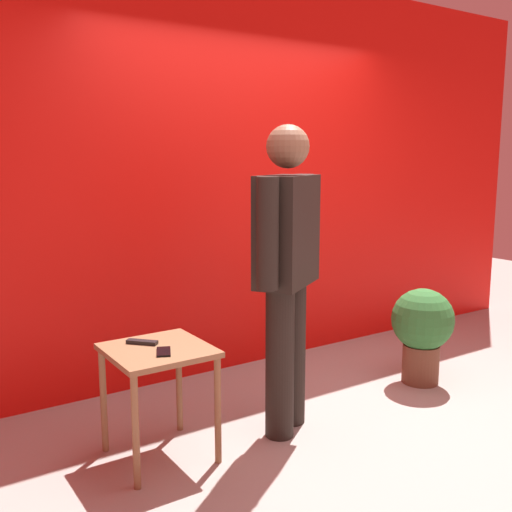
{
  "coord_description": "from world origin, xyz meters",
  "views": [
    {
      "loc": [
        -2.41,
        -2.38,
        1.59
      ],
      "look_at": [
        -0.46,
        0.55,
        1.01
      ],
      "focal_mm": 41.16,
      "sensor_mm": 36.0,
      "label": 1
    }
  ],
  "objects_px": {
    "cell_phone": "(164,352)",
    "potted_plant": "(422,327)",
    "side_table": "(158,366)",
    "tv_remote": "(142,342)",
    "standing_person": "(287,264)"
  },
  "relations": [
    {
      "from": "cell_phone",
      "to": "potted_plant",
      "type": "distance_m",
      "value": 2.03
    },
    {
      "from": "standing_person",
      "to": "side_table",
      "type": "relative_size",
      "value": 2.91
    },
    {
      "from": "tv_remote",
      "to": "potted_plant",
      "type": "bearing_deg",
      "value": -46.93
    },
    {
      "from": "standing_person",
      "to": "tv_remote",
      "type": "xyz_separation_m",
      "value": [
        -0.81,
        0.21,
        -0.38
      ]
    },
    {
      "from": "side_table",
      "to": "tv_remote",
      "type": "bearing_deg",
      "value": 112.22
    },
    {
      "from": "standing_person",
      "to": "potted_plant",
      "type": "distance_m",
      "value": 1.38
    },
    {
      "from": "side_table",
      "to": "potted_plant",
      "type": "distance_m",
      "value": 2.01
    },
    {
      "from": "side_table",
      "to": "cell_phone",
      "type": "distance_m",
      "value": 0.14
    },
    {
      "from": "side_table",
      "to": "potted_plant",
      "type": "relative_size",
      "value": 0.89
    },
    {
      "from": "side_table",
      "to": "cell_phone",
      "type": "xyz_separation_m",
      "value": [
        -0.01,
        -0.09,
        0.1
      ]
    },
    {
      "from": "potted_plant",
      "to": "tv_remote",
      "type": "bearing_deg",
      "value": 175.59
    },
    {
      "from": "cell_phone",
      "to": "tv_remote",
      "type": "distance_m",
      "value": 0.2
    },
    {
      "from": "tv_remote",
      "to": "potted_plant",
      "type": "xyz_separation_m",
      "value": [
        2.05,
        -0.16,
        -0.21
      ]
    },
    {
      "from": "standing_person",
      "to": "side_table",
      "type": "xyz_separation_m",
      "value": [
        -0.76,
        0.1,
        -0.48
      ]
    },
    {
      "from": "side_table",
      "to": "cell_phone",
      "type": "relative_size",
      "value": 4.25
    }
  ]
}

